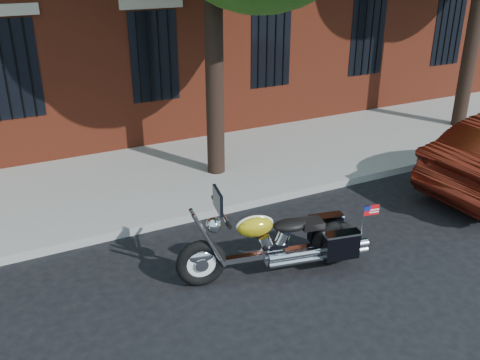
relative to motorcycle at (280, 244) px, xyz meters
name	(u,v)px	position (x,y,z in m)	size (l,w,h in m)	color
ground	(263,247)	(0.15, 0.77, -0.50)	(120.00, 120.00, 0.00)	black
curb	(226,208)	(0.15, 2.15, -0.42)	(40.00, 0.16, 0.15)	gray
sidewalk	(188,172)	(0.15, 4.03, -0.42)	(40.00, 3.60, 0.15)	gray
motorcycle	(280,244)	(0.00, 0.00, 0.00)	(2.82, 1.17, 1.47)	black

